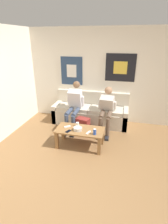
# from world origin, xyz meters

# --- Properties ---
(ground_plane) EXTENTS (18.00, 18.00, 0.00)m
(ground_plane) POSITION_xyz_m (0.00, 0.00, 0.00)
(ground_plane) COLOR brown
(wall_back) EXTENTS (10.00, 0.07, 2.55)m
(wall_back) POSITION_xyz_m (-0.00, 2.56, 1.28)
(wall_back) COLOR silver
(wall_back) RESTS_ON ground_plane
(couch) EXTENTS (2.08, 0.68, 0.87)m
(couch) POSITION_xyz_m (-0.15, 2.22, 0.30)
(couch) COLOR beige
(couch) RESTS_ON ground_plane
(coffee_table) EXTENTS (1.05, 0.51, 0.43)m
(coffee_table) POSITION_xyz_m (-0.12, 0.98, 0.34)
(coffee_table) COLOR olive
(coffee_table) RESTS_ON ground_plane
(person_seated_adult) EXTENTS (0.47, 0.92, 1.22)m
(person_seated_adult) POSITION_xyz_m (-0.51, 1.86, 0.66)
(person_seated_adult) COLOR #384256
(person_seated_adult) RESTS_ON ground_plane
(person_seated_teen) EXTENTS (0.47, 0.89, 1.12)m
(person_seated_teen) POSITION_xyz_m (0.34, 1.87, 0.62)
(person_seated_teen) COLOR brown
(person_seated_teen) RESTS_ON ground_plane
(backpack) EXTENTS (0.36, 0.29, 0.43)m
(backpack) POSITION_xyz_m (-0.20, 1.53, 0.20)
(backpack) COLOR maroon
(backpack) RESTS_ON ground_plane
(ceramic_bowl) EXTENTS (0.19, 0.19, 0.07)m
(ceramic_bowl) POSITION_xyz_m (-0.15, 0.93, 0.47)
(ceramic_bowl) COLOR #B7B2A8
(ceramic_bowl) RESTS_ON coffee_table
(pillar_candle) EXTENTS (0.07, 0.07, 0.11)m
(pillar_candle) POSITION_xyz_m (-0.21, 1.10, 0.47)
(pillar_candle) COLOR silver
(pillar_candle) RESTS_ON coffee_table
(drink_can_blue) EXTENTS (0.07, 0.07, 0.12)m
(drink_can_blue) POSITION_xyz_m (0.24, 0.84, 0.49)
(drink_can_blue) COLOR #28479E
(drink_can_blue) RESTS_ON coffee_table
(game_controller_near_left) EXTENTS (0.08, 0.15, 0.03)m
(game_controller_near_left) POSITION_xyz_m (0.10, 0.86, 0.44)
(game_controller_near_left) COLOR white
(game_controller_near_left) RESTS_ON coffee_table
(game_controller_near_right) EXTENTS (0.13, 0.12, 0.03)m
(game_controller_near_right) POSITION_xyz_m (-0.42, 1.01, 0.44)
(game_controller_near_right) COLOR white
(game_controller_near_right) RESTS_ON coffee_table
(cell_phone) EXTENTS (0.12, 0.15, 0.01)m
(cell_phone) POSITION_xyz_m (-0.33, 0.83, 0.43)
(cell_phone) COLOR black
(cell_phone) RESTS_ON coffee_table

